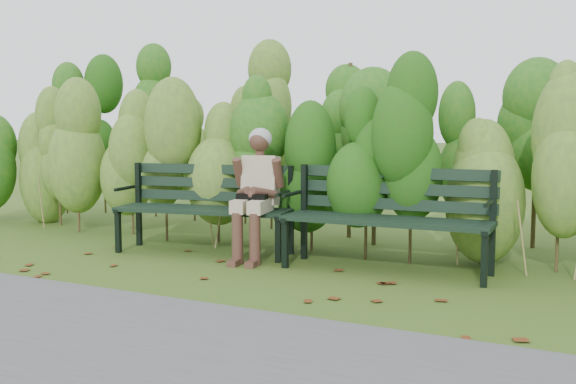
% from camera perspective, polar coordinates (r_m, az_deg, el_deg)
% --- Properties ---
extents(ground, '(80.00, 80.00, 0.00)m').
position_cam_1_polar(ground, '(6.03, -1.51, -7.42)').
color(ground, '#3F5719').
extents(footpath, '(60.00, 2.50, 0.01)m').
position_cam_1_polar(footpath, '(4.29, -15.90, -13.17)').
color(footpath, '#474749').
rests_on(footpath, ground).
extents(hedge_band, '(11.04, 1.67, 2.42)m').
position_cam_1_polar(hedge_band, '(7.56, 5.17, 4.90)').
color(hedge_band, '#47381E').
rests_on(hedge_band, ground).
extents(leaf_litter, '(5.81, 2.11, 0.01)m').
position_cam_1_polar(leaf_litter, '(5.73, 4.01, -8.11)').
color(leaf_litter, '#592C11').
rests_on(leaf_litter, ground).
extents(bench_left, '(1.95, 0.93, 0.94)m').
position_cam_1_polar(bench_left, '(7.26, -6.84, -0.74)').
color(bench_left, black).
rests_on(bench_left, ground).
extents(bench_right, '(1.96, 0.71, 0.97)m').
position_cam_1_polar(bench_right, '(6.39, 8.57, -1.52)').
color(bench_right, black).
rests_on(bench_right, ground).
extents(seated_woman, '(0.54, 0.80, 1.33)m').
position_cam_1_polar(seated_woman, '(6.83, -2.70, 0.59)').
color(seated_woman, tan).
rests_on(seated_woman, ground).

